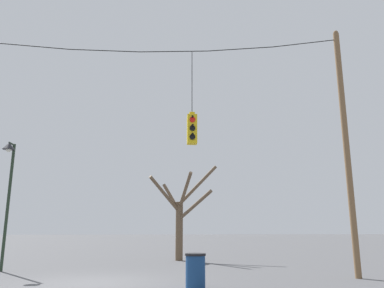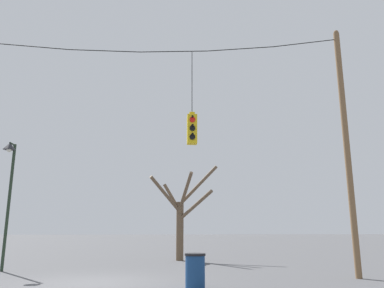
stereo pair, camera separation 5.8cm
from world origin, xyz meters
name	(u,v)px [view 1 (the left image)]	position (x,y,z in m)	size (l,w,h in m)	color
ground_plane	(90,283)	(0.00, 0.00, 0.00)	(200.00, 200.00, 0.00)	#4C4C4F
utility_pole_right	(346,146)	(8.75, 0.35, 4.55)	(0.22, 0.22, 9.11)	brown
span_wire	(105,44)	(0.00, 0.35, 8.19)	(17.51, 0.03, 0.84)	black
traffic_light_over_intersection	(192,128)	(3.17, 0.34, 5.06)	(0.34, 0.46, 3.50)	yellow
street_lamp	(8,175)	(-4.03, 3.20, 3.74)	(0.48, 0.82, 5.07)	#233323
bare_tree	(181,214)	(3.20, 7.82, 2.36)	(3.71, 2.16, 5.00)	brown
trash_bin	(195,271)	(3.13, -1.38, 0.47)	(0.59, 0.59, 0.94)	navy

